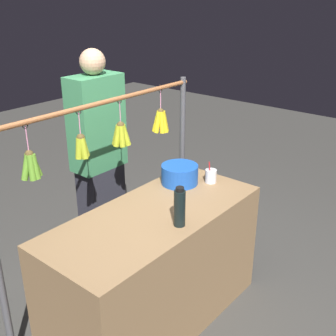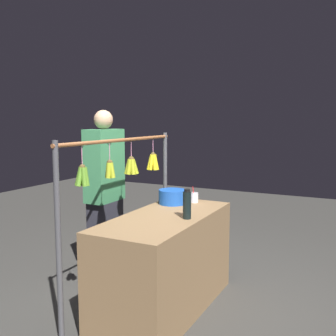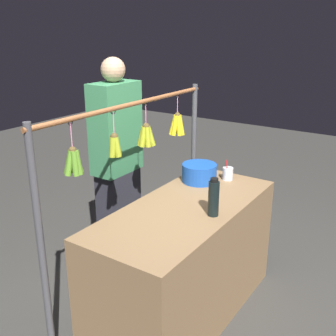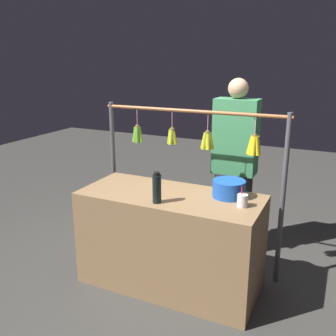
{
  "view_description": "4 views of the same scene",
  "coord_description": "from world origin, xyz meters",
  "px_view_note": "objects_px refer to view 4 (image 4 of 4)",
  "views": [
    {
      "loc": [
        1.8,
        1.61,
        2.2
      ],
      "look_at": [
        -0.14,
        0.0,
        1.13
      ],
      "focal_mm": 45.46,
      "sensor_mm": 36.0,
      "label": 1
    },
    {
      "loc": [
        3.06,
        1.59,
        1.71
      ],
      "look_at": [
        -0.06,
        0.0,
        1.28
      ],
      "focal_mm": 42.79,
      "sensor_mm": 36.0,
      "label": 2
    },
    {
      "loc": [
        2.18,
        1.32,
        2.03
      ],
      "look_at": [
        0.21,
        0.0,
        1.2
      ],
      "focal_mm": 43.77,
      "sensor_mm": 36.0,
      "label": 3
    },
    {
      "loc": [
        -1.29,
        2.77,
        1.99
      ],
      "look_at": [
        0.02,
        0.0,
        1.09
      ],
      "focal_mm": 40.78,
      "sensor_mm": 36.0,
      "label": 4
    }
  ],
  "objects_px": {
    "blue_bucket": "(229,189)",
    "drink_cup": "(242,201)",
    "vendor_person": "(234,170)",
    "water_bottle": "(157,188)"
  },
  "relations": [
    {
      "from": "water_bottle",
      "to": "drink_cup",
      "type": "bearing_deg",
      "value": -162.03
    },
    {
      "from": "drink_cup",
      "to": "vendor_person",
      "type": "distance_m",
      "value": 0.94
    },
    {
      "from": "vendor_person",
      "to": "water_bottle",
      "type": "bearing_deg",
      "value": 73.33
    },
    {
      "from": "vendor_person",
      "to": "blue_bucket",
      "type": "bearing_deg",
      "value": 102.3
    },
    {
      "from": "blue_bucket",
      "to": "vendor_person",
      "type": "height_order",
      "value": "vendor_person"
    },
    {
      "from": "blue_bucket",
      "to": "vendor_person",
      "type": "distance_m",
      "value": 0.73
    },
    {
      "from": "blue_bucket",
      "to": "drink_cup",
      "type": "distance_m",
      "value": 0.23
    },
    {
      "from": "water_bottle",
      "to": "drink_cup",
      "type": "relative_size",
      "value": 1.55
    },
    {
      "from": "water_bottle",
      "to": "blue_bucket",
      "type": "distance_m",
      "value": 0.61
    },
    {
      "from": "blue_bucket",
      "to": "drink_cup",
      "type": "bearing_deg",
      "value": 133.52
    }
  ]
}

